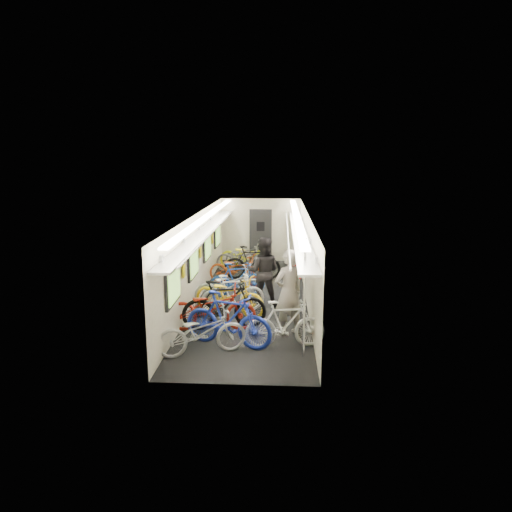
# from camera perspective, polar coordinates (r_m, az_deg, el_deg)

# --- Properties ---
(train_car_shell) EXTENTS (10.00, 10.00, 10.00)m
(train_car_shell) POSITION_cam_1_polar(r_m,az_deg,el_deg) (13.19, -1.85, 2.47)
(train_car_shell) COLOR black
(train_car_shell) RESTS_ON ground
(bicycle_0) EXTENTS (1.91, 1.22, 0.95)m
(bicycle_0) POSITION_cam_1_polar(r_m,az_deg,el_deg) (9.23, -6.80, -9.41)
(bicycle_0) COLOR #A7A7AC
(bicycle_0) RESTS_ON ground
(bicycle_1) EXTENTS (2.02, 1.15, 1.17)m
(bicycle_1) POSITION_cam_1_polar(r_m,az_deg,el_deg) (9.54, -3.53, -7.91)
(bicycle_1) COLOR #1C2FA8
(bicycle_1) RESTS_ON ground
(bicycle_2) EXTENTS (2.07, 0.87, 1.06)m
(bicycle_2) POSITION_cam_1_polar(r_m,az_deg,el_deg) (10.45, -5.60, -6.48)
(bicycle_2) COLOR maroon
(bicycle_2) RESTS_ON ground
(bicycle_3) EXTENTS (2.01, 0.93, 1.17)m
(bicycle_3) POSITION_cam_1_polar(r_m,az_deg,el_deg) (10.47, -3.96, -6.10)
(bicycle_3) COLOR black
(bicycle_3) RESTS_ON ground
(bicycle_4) EXTENTS (2.05, 1.37, 1.02)m
(bicycle_4) POSITION_cam_1_polar(r_m,az_deg,el_deg) (11.44, -3.34, -4.92)
(bicycle_4) COLOR yellow
(bicycle_4) RESTS_ON ground
(bicycle_5) EXTENTS (1.72, 0.95, 0.99)m
(bicycle_5) POSITION_cam_1_polar(r_m,az_deg,el_deg) (11.65, -2.92, -4.67)
(bicycle_5) COLOR white
(bicycle_5) RESTS_ON ground
(bicycle_6) EXTENTS (2.01, 1.37, 1.00)m
(bicycle_6) POSITION_cam_1_polar(r_m,az_deg,el_deg) (12.30, -3.39, -3.76)
(bicycle_6) COLOR #A1A1A6
(bicycle_6) RESTS_ON ground
(bicycle_7) EXTENTS (1.69, 0.86, 0.98)m
(bicycle_7) POSITION_cam_1_polar(r_m,az_deg,el_deg) (13.01, -2.38, -2.93)
(bicycle_7) COLOR #1B42A2
(bicycle_7) RESTS_ON ground
(bicycle_8) EXTENTS (1.98, 1.21, 0.98)m
(bicycle_8) POSITION_cam_1_polar(r_m,az_deg,el_deg) (14.16, -2.43, -1.69)
(bicycle_8) COLOR #9A3710
(bicycle_8) RESTS_ON ground
(bicycle_9) EXTENTS (1.85, 0.54, 1.11)m
(bicycle_9) POSITION_cam_1_polar(r_m,az_deg,el_deg) (14.79, -0.49, -0.84)
(bicycle_9) COLOR black
(bicycle_9) RESTS_ON ground
(bicycle_10) EXTENTS (2.21, 1.33, 1.09)m
(bicycle_10) POSITION_cam_1_polar(r_m,az_deg,el_deg) (15.80, -1.08, -0.05)
(bicycle_10) COLOR yellow
(bicycle_10) RESTS_ON ground
(bicycle_11) EXTENTS (1.73, 0.70, 1.01)m
(bicycle_11) POSITION_cam_1_polar(r_m,az_deg,el_deg) (9.51, 3.71, -8.50)
(bicycle_11) COLOR silver
(bicycle_11) RESTS_ON ground
(bicycle_12) EXTENTS (1.94, 0.92, 0.98)m
(bicycle_12) POSITION_cam_1_polar(r_m,az_deg,el_deg) (15.75, -1.74, -0.30)
(bicycle_12) COLOR slate
(bicycle_12) RESTS_ON ground
(bicycle_14) EXTENTS (1.81, 1.07, 0.90)m
(bicycle_14) POSITION_cam_1_polar(r_m,az_deg,el_deg) (16.83, -0.93, 0.35)
(bicycle_14) COLOR #5A5B5E
(bicycle_14) RESTS_ON ground
(passenger_near) EXTENTS (0.84, 0.77, 1.93)m
(passenger_near) POSITION_cam_1_polar(r_m,az_deg,el_deg) (10.08, 4.09, -4.56)
(passenger_near) COLOR gray
(passenger_near) RESTS_ON ground
(passenger_mid) EXTENTS (0.96, 0.79, 1.84)m
(passenger_mid) POSITION_cam_1_polar(r_m,az_deg,el_deg) (12.10, 0.93, -1.95)
(passenger_mid) COLOR black
(passenger_mid) RESTS_ON ground
(backpack) EXTENTS (0.28, 0.18, 0.38)m
(backpack) POSITION_cam_1_polar(r_m,az_deg,el_deg) (10.74, 4.95, -1.80)
(backpack) COLOR #A31410
(backpack) RESTS_ON passenger_near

